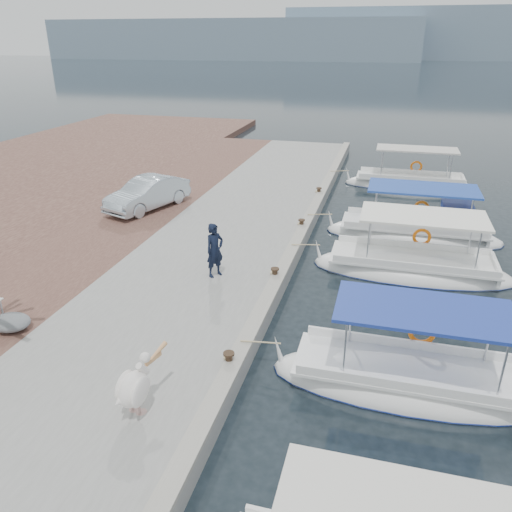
{
  "coord_description": "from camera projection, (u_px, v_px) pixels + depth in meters",
  "views": [
    {
      "loc": [
        2.91,
        -13.12,
        7.85
      ],
      "look_at": [
        -1.0,
        1.5,
        1.2
      ],
      "focal_mm": 35.0,
      "sensor_mm": 36.0,
      "label": 1
    }
  ],
  "objects": [
    {
      "name": "quay_curb",
      "position": [
        298.0,
        238.0,
        19.7
      ],
      "size": [
        0.44,
        40.0,
        0.12
      ],
      "primitive_type": "cube",
      "color": "gray",
      "rests_on": "concrete_quay"
    },
    {
      "name": "mooring_bollards",
      "position": [
        275.0,
        272.0,
        16.58
      ],
      "size": [
        0.28,
        20.28,
        0.33
      ],
      "color": "black",
      "rests_on": "concrete_quay"
    },
    {
      "name": "pelican",
      "position": [
        135.0,
        387.0,
        10.44
      ],
      "size": [
        0.75,
        1.61,
        1.24
      ],
      "color": "tan",
      "rests_on": "concrete_quay"
    },
    {
      "name": "tarp_bundle",
      "position": [
        11.0,
        322.0,
        13.64
      ],
      "size": [
        1.1,
        0.9,
        0.4
      ],
      "primitive_type": "ellipsoid",
      "color": "slate",
      "rests_on": "cobblestone_strip"
    },
    {
      "name": "fishing_caique_e",
      "position": [
        409.0,
        185.0,
        28.36
      ],
      "size": [
        7.26,
        2.01,
        2.83
      ],
      "color": "white",
      "rests_on": "ground"
    },
    {
      "name": "fisherman",
      "position": [
        215.0,
        250.0,
        16.42
      ],
      "size": [
        0.74,
        0.8,
        1.84
      ],
      "primitive_type": "imported",
      "rotation": [
        0.0,
        0.0,
        0.99
      ],
      "color": "black",
      "rests_on": "concrete_quay"
    },
    {
      "name": "fishing_caique_c",
      "position": [
        411.0,
        270.0,
        18.06
      ],
      "size": [
        7.08,
        2.44,
        2.83
      ],
      "color": "white",
      "rests_on": "ground"
    },
    {
      "name": "concrete_quay",
      "position": [
        231.0,
        239.0,
        20.48
      ],
      "size": [
        6.0,
        40.0,
        0.5
      ],
      "primitive_type": "cube",
      "color": "gray",
      "rests_on": "ground"
    },
    {
      "name": "cobblestone_strip",
      "position": [
        121.0,
        228.0,
        21.67
      ],
      "size": [
        4.0,
        40.0,
        0.5
      ],
      "primitive_type": "cube",
      "color": "#51322B",
      "rests_on": "ground"
    },
    {
      "name": "distant_hills",
      "position": [
        476.0,
        38.0,
        183.56
      ],
      "size": [
        330.0,
        60.0,
        18.0
      ],
      "color": "gray",
      "rests_on": "ground"
    },
    {
      "name": "parked_car",
      "position": [
        148.0,
        193.0,
        23.08
      ],
      "size": [
        2.84,
        4.6,
        1.43
      ],
      "primitive_type": "imported",
      "rotation": [
        0.0,
        0.0,
        -0.33
      ],
      "color": "#B0BECA",
      "rests_on": "cobblestone_strip"
    },
    {
      "name": "fishing_caique_d",
      "position": [
        415.0,
        234.0,
        21.18
      ],
      "size": [
        7.3,
        2.39,
        2.83
      ],
      "color": "white",
      "rests_on": "ground"
    },
    {
      "name": "ground",
      "position": [
        275.0,
        313.0,
        15.45
      ],
      "size": [
        400.0,
        400.0,
        0.0
      ],
      "primitive_type": "plane",
      "color": "black",
      "rests_on": "ground"
    },
    {
      "name": "fishing_caique_b",
      "position": [
        406.0,
        384.0,
        12.12
      ],
      "size": [
        6.61,
        2.19,
        2.83
      ],
      "color": "white",
      "rests_on": "ground"
    }
  ]
}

